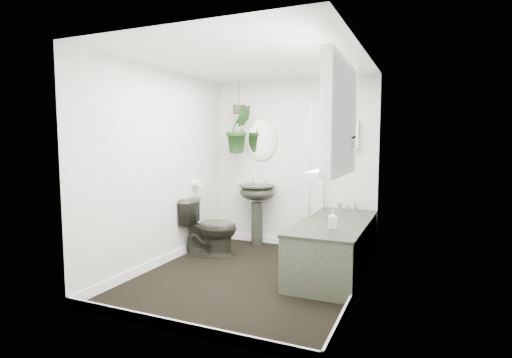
% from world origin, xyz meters
% --- Properties ---
extents(floor, '(2.30, 2.80, 0.02)m').
position_xyz_m(floor, '(0.00, 0.00, -0.01)').
color(floor, black).
rests_on(floor, ground).
extents(ceiling, '(2.30, 2.80, 0.02)m').
position_xyz_m(ceiling, '(0.00, 0.00, 2.31)').
color(ceiling, white).
rests_on(ceiling, ground).
extents(wall_back, '(2.30, 0.02, 2.30)m').
position_xyz_m(wall_back, '(0.00, 1.41, 1.15)').
color(wall_back, silver).
rests_on(wall_back, ground).
extents(wall_front, '(2.30, 0.02, 2.30)m').
position_xyz_m(wall_front, '(0.00, -1.41, 1.15)').
color(wall_front, silver).
rests_on(wall_front, ground).
extents(wall_left, '(0.02, 2.80, 2.30)m').
position_xyz_m(wall_left, '(-1.16, 0.00, 1.15)').
color(wall_left, silver).
rests_on(wall_left, ground).
extents(wall_right, '(0.02, 2.80, 2.30)m').
position_xyz_m(wall_right, '(1.16, 0.00, 1.15)').
color(wall_right, silver).
rests_on(wall_right, ground).
extents(skirting, '(2.30, 2.80, 0.10)m').
position_xyz_m(skirting, '(0.00, 0.00, 0.05)').
color(skirting, white).
rests_on(skirting, floor).
extents(bathtub, '(0.72, 1.72, 0.58)m').
position_xyz_m(bathtub, '(0.80, 0.50, 0.29)').
color(bathtub, black).
rests_on(bathtub, floor).
extents(bath_screen, '(0.04, 0.72, 1.40)m').
position_xyz_m(bath_screen, '(0.47, 0.99, 1.28)').
color(bath_screen, silver).
rests_on(bath_screen, bathtub).
extents(shower_box, '(0.20, 0.10, 0.35)m').
position_xyz_m(shower_box, '(0.80, 1.34, 1.55)').
color(shower_box, white).
rests_on(shower_box, wall_back).
extents(oval_mirror, '(0.46, 0.03, 0.62)m').
position_xyz_m(oval_mirror, '(-0.45, 1.37, 1.50)').
color(oval_mirror, '#CBB68B').
rests_on(oval_mirror, wall_back).
extents(wall_sconce, '(0.04, 0.04, 0.22)m').
position_xyz_m(wall_sconce, '(-0.85, 1.36, 1.40)').
color(wall_sconce, black).
rests_on(wall_sconce, wall_back).
extents(toilet_roll_holder, '(0.11, 0.11, 0.11)m').
position_xyz_m(toilet_roll_holder, '(-1.10, 0.70, 0.90)').
color(toilet_roll_holder, white).
rests_on(toilet_roll_holder, wall_left).
extents(window_recess, '(0.08, 1.00, 0.90)m').
position_xyz_m(window_recess, '(1.09, -0.70, 1.65)').
color(window_recess, white).
rests_on(window_recess, wall_right).
extents(window_sill, '(0.18, 1.00, 0.04)m').
position_xyz_m(window_sill, '(1.02, -0.70, 1.23)').
color(window_sill, white).
rests_on(window_sill, wall_right).
extents(window_blinds, '(0.01, 0.86, 0.76)m').
position_xyz_m(window_blinds, '(1.04, -0.70, 1.65)').
color(window_blinds, white).
rests_on(window_blinds, wall_right).
extents(toilet, '(0.77, 0.52, 0.72)m').
position_xyz_m(toilet, '(-0.82, 0.54, 0.36)').
color(toilet, black).
rests_on(toilet, floor).
extents(pedestal_sink, '(0.51, 0.43, 0.86)m').
position_xyz_m(pedestal_sink, '(-0.45, 1.22, 0.43)').
color(pedestal_sink, black).
rests_on(pedestal_sink, floor).
extents(sill_plant, '(0.30, 0.28, 0.26)m').
position_xyz_m(sill_plant, '(1.05, -0.40, 1.38)').
color(sill_plant, black).
rests_on(sill_plant, window_sill).
extents(hanging_plant, '(0.46, 0.46, 0.66)m').
position_xyz_m(hanging_plant, '(-0.70, 1.17, 1.63)').
color(hanging_plant, black).
rests_on(hanging_plant, ceiling).
extents(soap_bottle, '(0.10, 0.10, 0.19)m').
position_xyz_m(soap_bottle, '(0.86, 0.12, 0.68)').
color(soap_bottle, '#332C2E').
rests_on(soap_bottle, bathtub).
extents(hanging_pot, '(0.16, 0.16, 0.12)m').
position_xyz_m(hanging_pot, '(-0.70, 1.17, 1.89)').
color(hanging_pot, '#2F2721').
rests_on(hanging_pot, ceiling).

